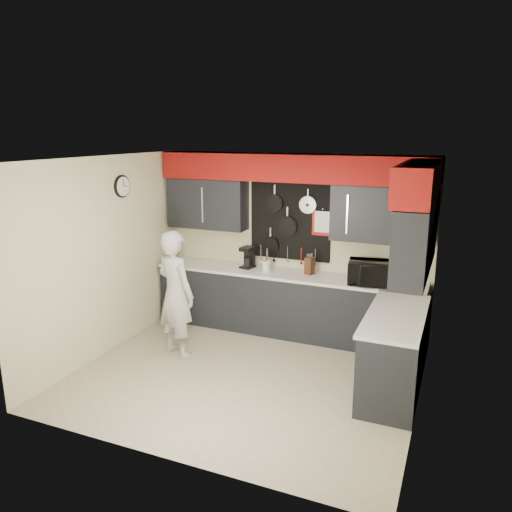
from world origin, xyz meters
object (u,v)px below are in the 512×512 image
at_px(microwave, 370,273).
at_px(person, 176,294).
at_px(knife_block, 310,266).
at_px(utensil_crock, 266,266).
at_px(coffee_maker, 248,257).

height_order(microwave, person, person).
distance_m(microwave, knife_block, 0.89).
bearing_deg(person, microwave, -133.71).
bearing_deg(microwave, knife_block, 162.93).
distance_m(utensil_crock, coffee_maker, 0.34).
distance_m(microwave, utensil_crock, 1.51).
xyz_separation_m(knife_block, coffee_maker, (-0.95, -0.00, 0.04)).
bearing_deg(coffee_maker, person, -97.96).
height_order(knife_block, coffee_maker, coffee_maker).
distance_m(microwave, person, 2.58).
height_order(microwave, coffee_maker, same).
distance_m(knife_block, utensil_crock, 0.64).
distance_m(knife_block, person, 1.93).
bearing_deg(person, utensil_crock, -102.98).
xyz_separation_m(knife_block, person, (-1.42, -1.30, -0.20)).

